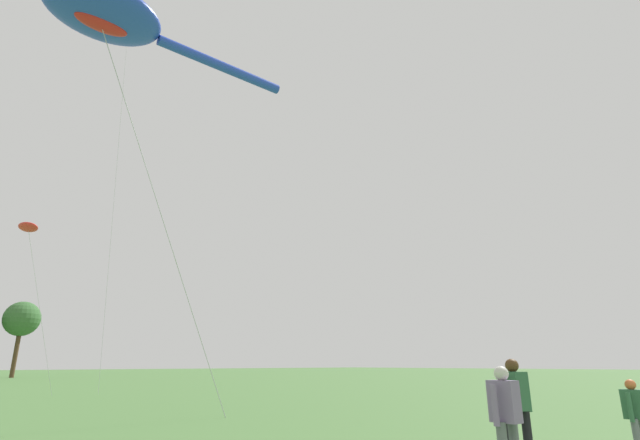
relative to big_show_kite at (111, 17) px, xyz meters
name	(u,v)px	position (x,y,z in m)	size (l,w,h in m)	color
big_show_kite	(111,17)	(0.00, 0.00, 0.00)	(9.07, 3.18, 13.51)	blue
person_grey_haired_man	(636,413)	(6.37, -11.85, -12.16)	(0.49, 0.36, 1.36)	slate
person_photographer	(506,414)	(3.20, -11.04, -12.03)	(0.58, 0.42, 1.60)	slate
person_child_front	(516,403)	(4.52, -10.58, -11.96)	(0.57, 0.50, 1.72)	black
small_kite_triangle_green	(127,42)	(5.14, 14.78, 9.99)	(1.28, 0.98, 24.47)	blue
small_kite_diamond_red	(28,228)	(1.02, 12.92, -4.58)	(3.47, 2.55, 8.70)	red
tree_broad_distant	(22,319)	(9.51, 54.52, -6.05)	(4.24, 4.24, 9.10)	#513823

